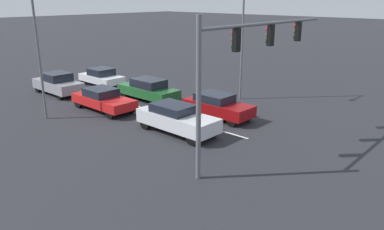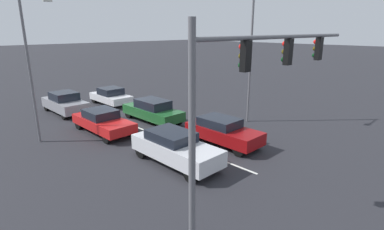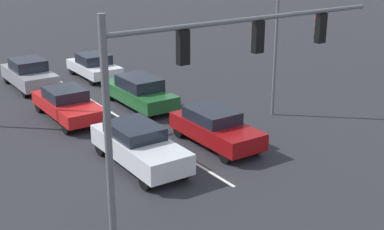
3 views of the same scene
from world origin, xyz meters
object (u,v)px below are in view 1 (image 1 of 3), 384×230
at_px(car_red_midlane_second, 103,99).
at_px(street_lamp_right_shoulder, 40,43).
at_px(car_gray_midlane_third, 58,83).
at_px(car_white_leftlane_third, 101,77).
at_px(traffic_signal_gantry, 247,53).
at_px(street_lamp_left_shoulder, 241,27).
at_px(car_silver_midlane_front, 177,118).
at_px(car_maroon_leftlane_front, 217,105).
at_px(car_darkgreen_leftlane_second, 148,89).

height_order(car_red_midlane_second, street_lamp_right_shoulder, street_lamp_right_shoulder).
bearing_deg(car_gray_midlane_third, car_white_leftlane_third, 179.82).
height_order(traffic_signal_gantry, street_lamp_left_shoulder, street_lamp_left_shoulder).
height_order(car_silver_midlane_front, car_gray_midlane_third, car_gray_midlane_third).
xyz_separation_m(car_silver_midlane_front, street_lamp_right_shoulder, (3.40, -7.52, 3.69)).
height_order(street_lamp_right_shoulder, street_lamp_left_shoulder, street_lamp_left_shoulder).
bearing_deg(traffic_signal_gantry, street_lamp_right_shoulder, -74.39).
relative_size(car_gray_midlane_third, street_lamp_right_shoulder, 0.56).
distance_m(car_maroon_leftlane_front, car_red_midlane_second, 7.40).
xyz_separation_m(car_silver_midlane_front, car_gray_midlane_third, (0.00, -12.55, -0.02)).
bearing_deg(street_lamp_right_shoulder, car_maroon_leftlane_front, 132.98).
height_order(car_white_leftlane_third, car_gray_midlane_third, car_gray_midlane_third).
distance_m(car_silver_midlane_front, car_gray_midlane_third, 12.55).
distance_m(traffic_signal_gantry, street_lamp_right_shoulder, 12.34).
xyz_separation_m(car_white_leftlane_third, traffic_signal_gantry, (3.94, 16.90, 3.99)).
bearing_deg(traffic_signal_gantry, car_silver_midlane_front, -91.08).
bearing_deg(car_maroon_leftlane_front, car_silver_midlane_front, 1.08).
xyz_separation_m(car_red_midlane_second, car_white_leftlane_third, (-4.07, -6.09, -0.01)).
xyz_separation_m(car_silver_midlane_front, car_white_leftlane_third, (-3.86, -12.54, -0.09)).
bearing_deg(traffic_signal_gantry, car_gray_midlane_third, -90.27).
relative_size(car_silver_midlane_front, car_red_midlane_second, 1.00).
relative_size(car_white_leftlane_third, traffic_signal_gantry, 0.42).
relative_size(car_gray_midlane_third, traffic_signal_gantry, 0.46).
bearing_deg(traffic_signal_gantry, car_white_leftlane_third, -103.14).
distance_m(car_darkgreen_leftlane_second, street_lamp_left_shoulder, 7.72).
relative_size(car_darkgreen_leftlane_second, street_lamp_right_shoulder, 0.61).
bearing_deg(street_lamp_right_shoulder, car_silver_midlane_front, 114.33).
height_order(car_maroon_leftlane_front, street_lamp_left_shoulder, street_lamp_left_shoulder).
bearing_deg(street_lamp_left_shoulder, car_maroon_leftlane_front, 19.33).
distance_m(car_darkgreen_leftlane_second, car_white_leftlane_third, 6.37).
distance_m(car_red_midlane_second, street_lamp_right_shoulder, 5.06).
xyz_separation_m(traffic_signal_gantry, street_lamp_left_shoulder, (-7.93, -5.93, 0.38)).
bearing_deg(car_white_leftlane_third, traffic_signal_gantry, 76.86).
xyz_separation_m(car_maroon_leftlane_front, car_red_midlane_second, (3.76, -6.38, -0.02)).
relative_size(car_silver_midlane_front, car_white_leftlane_third, 1.17).
relative_size(car_darkgreen_leftlane_second, car_red_midlane_second, 1.02).
xyz_separation_m(car_red_midlane_second, car_gray_midlane_third, (-0.21, -6.10, 0.06)).
xyz_separation_m(car_silver_midlane_front, car_red_midlane_second, (0.21, -6.45, -0.08)).
bearing_deg(car_silver_midlane_front, car_white_leftlane_third, -107.12).
height_order(car_white_leftlane_third, street_lamp_left_shoulder, street_lamp_left_shoulder).
distance_m(car_maroon_leftlane_front, car_gray_midlane_third, 12.98).
xyz_separation_m(car_maroon_leftlane_front, street_lamp_right_shoulder, (6.95, -7.46, 3.75)).
relative_size(car_white_leftlane_third, street_lamp_right_shoulder, 0.51).
bearing_deg(car_white_leftlane_third, street_lamp_right_shoulder, 34.62).
bearing_deg(street_lamp_right_shoulder, street_lamp_left_shoulder, 152.14).
bearing_deg(street_lamp_left_shoulder, street_lamp_right_shoulder, -27.86).
distance_m(car_white_leftlane_third, street_lamp_right_shoulder, 9.60).
relative_size(car_maroon_leftlane_front, street_lamp_left_shoulder, 0.49).
bearing_deg(car_silver_midlane_front, traffic_signal_gantry, 88.92).
relative_size(street_lamp_right_shoulder, street_lamp_left_shoulder, 0.88).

